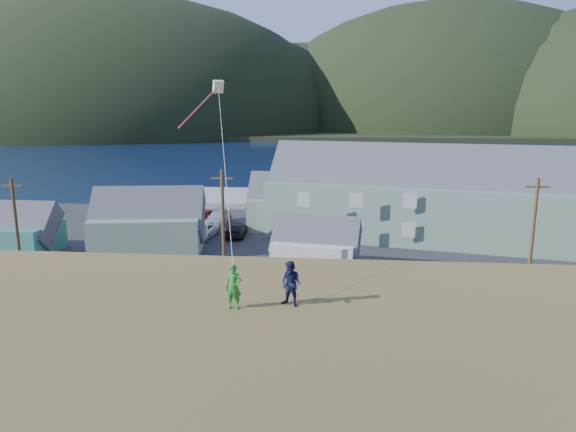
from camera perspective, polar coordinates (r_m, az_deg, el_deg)
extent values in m
plane|color=#0A1638|center=(36.34, -0.77, -9.85)|extent=(900.00, 900.00, 0.00)
cube|color=#4C3D19|center=(34.48, -1.12, -11.00)|extent=(110.00, 8.00, 0.10)
cube|color=#28282B|center=(52.43, 1.15, -2.89)|extent=(72.00, 36.00, 0.12)
cube|color=gray|center=(75.31, -2.17, 1.98)|extent=(26.00, 14.00, 0.90)
cube|color=black|center=(363.78, 4.69, 9.97)|extent=(900.00, 320.00, 2.00)
ellipsoid|color=black|center=(318.69, -17.88, 9.34)|extent=(260.00, 234.00, 143.00)
ellipsoid|color=black|center=(334.58, 1.16, 10.00)|extent=(200.00, 180.00, 100.00)
ellipsoid|color=black|center=(330.51, 17.02, 9.47)|extent=(230.00, 207.00, 142.60)
cube|color=slate|center=(54.92, 15.73, 0.48)|extent=(34.71, 16.36, 5.73)
cube|color=#47474C|center=(54.25, 15.99, 5.03)|extent=(35.15, 16.26, 9.34)
cube|color=#317371|center=(54.43, -27.98, -2.24)|extent=(7.29, 5.56, 2.68)
cube|color=#47474C|center=(54.01, -28.19, -0.13)|extent=(7.79, 5.44, 5.22)
cube|color=slate|center=(50.23, -15.17, -1.85)|extent=(10.69, 7.96, 3.49)
cube|color=#47474C|center=(49.69, -15.33, 1.08)|extent=(11.15, 7.78, 6.28)
cube|color=silver|center=(42.83, 3.11, -4.40)|extent=(7.29, 5.71, 2.66)
cube|color=#47474C|center=(42.31, 3.14, -1.80)|extent=(7.78, 5.76, 4.72)
cube|color=gray|center=(57.89, 1.35, 0.38)|extent=(11.34, 7.20, 3.51)
cube|color=#47474C|center=(57.40, 1.36, 3.07)|extent=(11.83, 7.12, 6.48)
cylinder|color=#47331E|center=(43.14, -27.86, -1.74)|extent=(0.24, 0.24, 8.40)
cylinder|color=#47331E|center=(36.98, -7.19, -1.92)|extent=(0.24, 0.24, 9.13)
cylinder|color=#47331E|center=(38.61, 25.46, -2.66)|extent=(0.24, 0.24, 8.82)
imported|color=black|center=(59.85, 0.14, -0.21)|extent=(2.29, 4.60, 1.51)
imported|color=black|center=(54.64, -5.76, -1.47)|extent=(2.27, 5.18, 1.48)
imported|color=maroon|center=(61.26, -9.46, -0.15)|extent=(2.40, 5.04, 1.39)
imported|color=silver|center=(56.87, -13.96, -1.29)|extent=(1.95, 4.32, 1.37)
imported|color=navy|center=(54.49, 0.46, -1.50)|extent=(2.17, 4.22, 1.38)
imported|color=white|center=(54.42, -9.57, -1.59)|extent=(2.98, 5.76, 1.55)
imported|color=navy|center=(57.77, 3.16, -0.74)|extent=(1.68, 4.24, 1.37)
imported|color=#AD2815|center=(59.50, -19.70, -1.05)|extent=(1.69, 4.12, 1.40)
imported|color=slate|center=(61.73, -13.81, -0.21)|extent=(1.69, 4.46, 1.45)
imported|color=#B6B6B6|center=(60.33, -7.77, -0.19)|extent=(2.55, 5.55, 1.57)
imported|color=#217C26|center=(16.53, -6.08, -7.83)|extent=(0.55, 0.37, 1.45)
imported|color=#151B3C|center=(16.65, 0.33, -7.55)|extent=(0.89, 0.82, 1.48)
cube|color=beige|center=(24.58, -7.76, 14.06)|extent=(0.60, 0.59, 0.60)
cylinder|color=#DB3956|center=(23.49, -9.85, 11.90)|extent=(0.06, 0.06, 3.31)
cylinder|color=white|center=(20.15, -7.10, 6.31)|extent=(0.02, 0.02, 10.72)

